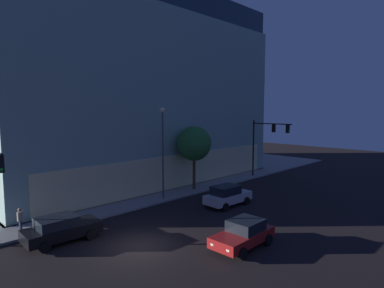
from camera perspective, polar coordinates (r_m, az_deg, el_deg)
The scene contains 9 objects.
ground_plane at distance 19.94m, azimuth -9.30°, elevation -17.71°, with size 120.00×120.00×0.00m, color black.
modern_building at distance 41.46m, azimuth -13.55°, elevation 8.98°, with size 32.19×23.50×20.78m.
traffic_light_far_corner at distance 38.05m, azimuth 13.20°, elevation 1.24°, with size 0.60×5.24×6.75m.
street_lamp_sidewalk at distance 28.24m, azimuth -5.26°, elevation 0.34°, with size 0.44×0.44×8.13m.
sidewalk_tree at distance 31.67m, azimuth 0.37°, elevation 0.05°, with size 3.45×3.45×6.33m.
pedestrian_waiting at distance 23.48m, azimuth -28.38°, elevation -11.66°, with size 0.36×0.36×1.70m.
car_black at distance 21.65m, azimuth -22.41°, elevation -13.81°, with size 4.49×2.30×1.60m.
car_red at distance 19.65m, azimuth 9.19°, elevation -15.55°, with size 4.25×2.10×1.59m.
car_silver at distance 27.42m, azimuth 6.35°, elevation -9.11°, with size 4.42×2.19×1.73m.
Camera 1 is at (-10.63, -14.87, 7.96)m, focal length 29.81 mm.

